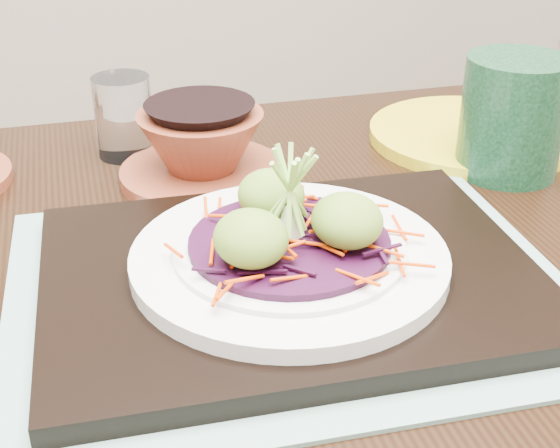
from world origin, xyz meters
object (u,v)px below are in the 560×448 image
object	(u,v)px
dining_table	(241,382)
water_glass	(124,117)
green_jar	(512,116)
terracotta_bowl_set	(202,150)
serving_tray	(289,275)
white_plate	(289,256)
yellow_plate	(470,135)

from	to	relation	value
dining_table	water_glass	xyz separation A→B (m)	(-0.03, 0.29, 0.14)
green_jar	dining_table	bearing A→B (deg)	-161.85
dining_table	green_jar	bearing A→B (deg)	23.53
dining_table	terracotta_bowl_set	world-z (taller)	terracotta_bowl_set
water_glass	terracotta_bowl_set	bearing A→B (deg)	-56.64
serving_tray	green_jar	bearing A→B (deg)	31.32
white_plate	yellow_plate	bearing A→B (deg)	34.93
serving_tray	green_jar	xyz separation A→B (m)	(0.29, 0.13, 0.05)
terracotta_bowl_set	yellow_plate	bearing A→B (deg)	-1.46
serving_tray	water_glass	world-z (taller)	water_glass
dining_table	yellow_plate	size ratio (longest dim) A/B	5.64
yellow_plate	green_jar	xyz separation A→B (m)	(-0.01, -0.08, 0.05)
serving_tray	yellow_plate	distance (m)	0.37
terracotta_bowl_set	serving_tray	bearing A→B (deg)	-88.04
dining_table	white_plate	distance (m)	0.13
white_plate	water_glass	distance (m)	0.32
yellow_plate	green_jar	distance (m)	0.10
serving_tray	green_jar	distance (m)	0.32
dining_table	green_jar	distance (m)	0.38
serving_tray	water_glass	bearing A→B (deg)	109.88
terracotta_bowl_set	green_jar	size ratio (longest dim) A/B	1.71
white_plate	terracotta_bowl_set	world-z (taller)	terracotta_bowl_set
serving_tray	white_plate	xyz separation A→B (m)	(0.00, 0.00, 0.02)
white_plate	terracotta_bowl_set	xyz separation A→B (m)	(-0.01, 0.22, 0.00)
terracotta_bowl_set	yellow_plate	size ratio (longest dim) A/B	0.90
dining_table	green_jar	size ratio (longest dim) A/B	10.67
dining_table	green_jar	world-z (taller)	green_jar
serving_tray	white_plate	bearing A→B (deg)	97.67
dining_table	serving_tray	bearing A→B (deg)	-24.65
serving_tray	yellow_plate	xyz separation A→B (m)	(0.30, 0.21, -0.01)
dining_table	serving_tray	world-z (taller)	serving_tray
green_jar	water_glass	bearing A→B (deg)	152.83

